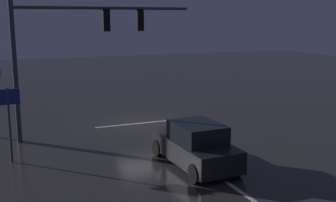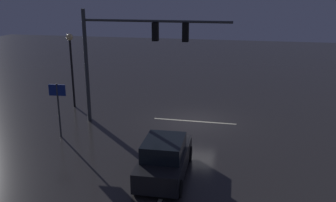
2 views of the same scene
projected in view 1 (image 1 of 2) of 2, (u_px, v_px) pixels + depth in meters
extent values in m
plane|color=#2D2B2B|center=(141.00, 123.00, 22.66)|extent=(80.00, 80.00, 0.00)
cylinder|color=#383A3D|center=(15.00, 70.00, 18.59)|extent=(0.22, 0.22, 6.61)
cylinder|color=#383A3D|center=(106.00, 8.00, 19.63)|extent=(8.31, 0.14, 0.14)
cube|color=black|center=(106.00, 21.00, 19.74)|extent=(0.32, 0.36, 1.00)
sphere|color=black|center=(105.00, 14.00, 19.85)|extent=(0.20, 0.20, 0.20)
sphere|color=yellow|center=(105.00, 20.00, 19.91)|extent=(0.20, 0.20, 0.20)
sphere|color=black|center=(105.00, 27.00, 19.98)|extent=(0.20, 0.20, 0.20)
cube|color=black|center=(140.00, 20.00, 20.37)|extent=(0.32, 0.36, 1.00)
sphere|color=black|center=(138.00, 14.00, 20.48)|extent=(0.20, 0.20, 0.20)
sphere|color=yellow|center=(138.00, 20.00, 20.54)|extent=(0.20, 0.20, 0.20)
sphere|color=black|center=(138.00, 27.00, 20.60)|extent=(0.20, 0.20, 0.20)
cube|color=beige|center=(170.00, 143.00, 19.03)|extent=(0.16, 2.20, 0.01)
cube|color=beige|center=(243.00, 193.00, 13.60)|extent=(0.16, 2.20, 0.01)
cube|color=beige|center=(141.00, 123.00, 22.67)|extent=(5.00, 0.16, 0.01)
cube|color=black|center=(195.00, 150.00, 16.10)|extent=(1.95, 4.36, 0.80)
cube|color=black|center=(197.00, 132.00, 15.78)|extent=(1.67, 2.16, 0.68)
cylinder|color=black|center=(158.00, 148.00, 17.24)|extent=(0.24, 0.69, 0.68)
cylinder|color=black|center=(194.00, 143.00, 17.92)|extent=(0.24, 0.69, 0.68)
cylinder|color=black|center=(195.00, 174.00, 14.38)|extent=(0.24, 0.69, 0.68)
cylinder|color=black|center=(236.00, 167.00, 15.07)|extent=(0.24, 0.69, 0.68)
sphere|color=#F9EFC6|center=(157.00, 136.00, 17.71)|extent=(0.20, 0.20, 0.20)
sphere|color=#F9EFC6|center=(185.00, 133.00, 18.25)|extent=(0.20, 0.20, 0.20)
cylinder|color=#383A3D|center=(10.00, 126.00, 16.27)|extent=(0.09, 0.09, 2.95)
cube|color=navy|center=(7.00, 97.00, 16.06)|extent=(0.90, 0.14, 0.60)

